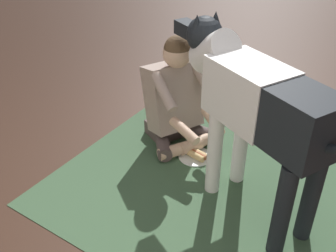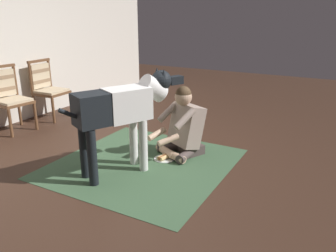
% 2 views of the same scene
% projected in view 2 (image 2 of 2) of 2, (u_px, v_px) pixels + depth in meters
% --- Properties ---
extents(ground_plane, '(13.97, 13.97, 0.00)m').
position_uv_depth(ground_plane, '(146.00, 165.00, 4.04)').
color(ground_plane, '#3B261B').
extents(area_rug, '(2.01, 1.95, 0.01)m').
position_uv_depth(area_rug, '(143.00, 163.00, 4.08)').
color(area_rug, '#3C5B3D').
rests_on(area_rug, ground).
extents(dining_chair_left_of_pair, '(0.50, 0.51, 0.98)m').
position_uv_depth(dining_chair_left_of_pair, '(9.00, 95.00, 5.10)').
color(dining_chair_left_of_pair, brown).
rests_on(dining_chair_left_of_pair, ground).
extents(dining_chair_right_of_pair, '(0.48, 0.49, 0.98)m').
position_uv_depth(dining_chair_right_of_pair, '(47.00, 86.00, 5.71)').
color(dining_chair_right_of_pair, brown).
rests_on(dining_chair_right_of_pair, ground).
extents(person_sitting_on_floor, '(0.75, 0.63, 0.88)m').
position_uv_depth(person_sitting_on_floor, '(183.00, 127.00, 4.25)').
color(person_sitting_on_floor, '#4E403E').
rests_on(person_sitting_on_floor, ground).
extents(large_dog, '(1.37, 0.76, 1.13)m').
position_uv_depth(large_dog, '(123.00, 108.00, 3.67)').
color(large_dog, silver).
rests_on(large_dog, ground).
extents(hot_dog_on_plate, '(0.26, 0.26, 0.06)m').
position_uv_depth(hot_dog_on_plate, '(164.00, 157.00, 4.20)').
color(hot_dog_on_plate, white).
rests_on(hot_dog_on_plate, ground).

